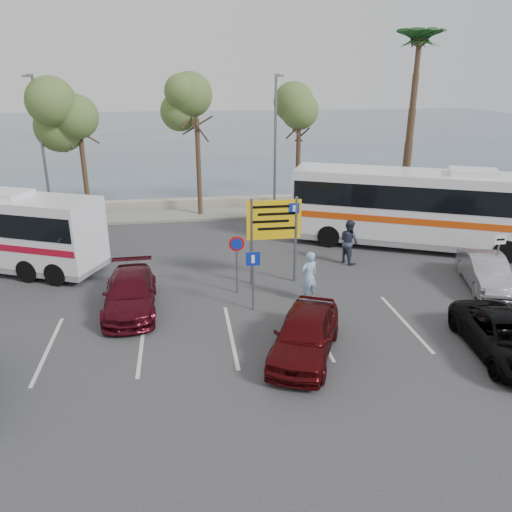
{
  "coord_description": "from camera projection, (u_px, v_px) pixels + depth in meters",
  "views": [
    {
      "loc": [
        -2.58,
        -15.57,
        8.17
      ],
      "look_at": [
        0.25,
        3.0,
        1.28
      ],
      "focal_mm": 35.0,
      "sensor_mm": 36.0,
      "label": 1
    }
  ],
  "objects": [
    {
      "name": "tree_mid",
      "position": [
        196.0,
        102.0,
        28.12
      ],
      "size": [
        3.2,
        3.2,
        8.0
      ],
      "color": "#382619",
      "rests_on": "kerb_strip"
    },
    {
      "name": "lane_markings",
      "position": [
        233.0,
        335.0,
        16.54
      ],
      "size": [
        12.02,
        4.2,
        0.01
      ],
      "primitive_type": null,
      "color": "silver",
      "rests_on": "ground"
    },
    {
      "name": "car_maroon",
      "position": [
        130.0,
        293.0,
        18.14
      ],
      "size": [
        1.96,
        4.55,
        1.31
      ],
      "primitive_type": "imported",
      "rotation": [
        0.0,
        0.0,
        0.03
      ],
      "color": "#4E0D18",
      "rests_on": "ground"
    },
    {
      "name": "tree_left",
      "position": [
        78.0,
        115.0,
        27.42
      ],
      "size": [
        3.2,
        3.2,
        7.2
      ],
      "color": "#382619",
      "rests_on": "kerb_strip"
    },
    {
      "name": "suv_black",
      "position": [
        508.0,
        337.0,
        15.15
      ],
      "size": [
        2.63,
        4.76,
        1.26
      ],
      "primitive_type": "imported",
      "rotation": [
        0.0,
        0.0,
        -0.12
      ],
      "color": "black",
      "rests_on": "ground"
    },
    {
      "name": "car_red",
      "position": [
        305.0,
        334.0,
        15.15
      ],
      "size": [
        3.36,
        4.62,
        1.46
      ],
      "primitive_type": "imported",
      "rotation": [
        0.0,
        0.0,
        -0.43
      ],
      "color": "#4D0B0D",
      "rests_on": "ground"
    },
    {
      "name": "coach_bus_right",
      "position": [
        425.0,
        211.0,
        24.32
      ],
      "size": [
        12.75,
        7.87,
        3.99
      ],
      "color": "white",
      "rests_on": "ground"
    },
    {
      "name": "street_lamp_right",
      "position": [
        275.0,
        139.0,
        29.02
      ],
      "size": [
        0.45,
        1.15,
        8.01
      ],
      "color": "slate",
      "rests_on": "kerb_strip"
    },
    {
      "name": "kerb_strip",
      "position": [
        225.0,
        214.0,
        30.6
      ],
      "size": [
        44.0,
        2.4,
        0.15
      ],
      "primitive_type": "cube",
      "color": "gray",
      "rests_on": "ground"
    },
    {
      "name": "tree_right",
      "position": [
        300.0,
        110.0,
        29.13
      ],
      "size": [
        3.2,
        3.2,
        7.4
      ],
      "color": "#382619",
      "rests_on": "kerb_strip"
    },
    {
      "name": "pedestrian_near",
      "position": [
        309.0,
        276.0,
        18.76
      ],
      "size": [
        0.83,
        0.69,
        1.96
      ],
      "primitive_type": "imported",
      "rotation": [
        0.0,
        0.0,
        3.49
      ],
      "color": "#92B3D4",
      "rests_on": "ground"
    },
    {
      "name": "car_silver_b",
      "position": [
        485.0,
        271.0,
        20.12
      ],
      "size": [
        2.46,
        4.24,
        1.32
      ],
      "primitive_type": "imported",
      "rotation": [
        0.0,
        0.0,
        -0.28
      ],
      "color": "gray",
      "rests_on": "ground"
    },
    {
      "name": "sea",
      "position": [
        196.0,
        132.0,
        73.31
      ],
      "size": [
        140.0,
        140.0,
        0.0
      ],
      "primitive_type": "plane",
      "color": "#3C4A61",
      "rests_on": "ground"
    },
    {
      "name": "sign_no_stop",
      "position": [
        237.0,
        255.0,
        19.21
      ],
      "size": [
        0.6,
        0.08,
        2.35
      ],
      "color": "slate",
      "rests_on": "ground"
    },
    {
      "name": "sign_taxi",
      "position": [
        498.0,
        253.0,
        19.91
      ],
      "size": [
        0.5,
        0.07,
        2.2
      ],
      "color": "slate",
      "rests_on": "ground"
    },
    {
      "name": "street_lamp_left",
      "position": [
        41.0,
        143.0,
        27.18
      ],
      "size": [
        0.45,
        1.15,
        8.01
      ],
      "color": "slate",
      "rests_on": "kerb_strip"
    },
    {
      "name": "sign_parking",
      "position": [
        253.0,
        273.0,
        17.83
      ],
      "size": [
        0.5,
        0.07,
        2.25
      ],
      "color": "slate",
      "rests_on": "ground"
    },
    {
      "name": "direction_sign",
      "position": [
        274.0,
        226.0,
        19.9
      ],
      "size": [
        2.2,
        0.12,
        3.6
      ],
      "color": "slate",
      "rests_on": "ground"
    },
    {
      "name": "seawall",
      "position": [
        222.0,
        202.0,
        32.37
      ],
      "size": [
        48.0,
        0.8,
        0.6
      ],
      "primitive_type": "cube",
      "color": "tan",
      "rests_on": "ground"
    },
    {
      "name": "pedestrian_far",
      "position": [
        349.0,
        242.0,
        22.58
      ],
      "size": [
        1.08,
        1.2,
        2.01
      ],
      "primitive_type": "imported",
      "rotation": [
        0.0,
        0.0,
        1.97
      ],
      "color": "#33384C",
      "rests_on": "ground"
    },
    {
      "name": "palm_tree",
      "position": [
        419.0,
        42.0,
        28.85
      ],
      "size": [
        4.8,
        4.8,
        11.2
      ],
      "color": "#382619",
      "rests_on": "kerb_strip"
    },
    {
      "name": "ground",
      "position": [
        262.0,
        319.0,
        17.63
      ],
      "size": [
        120.0,
        120.0,
        0.0
      ],
      "primitive_type": "plane",
      "color": "#37373A",
      "rests_on": "ground"
    }
  ]
}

